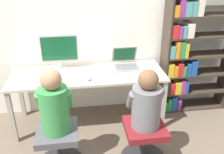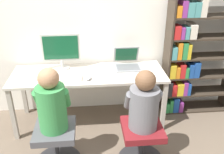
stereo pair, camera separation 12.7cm
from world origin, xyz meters
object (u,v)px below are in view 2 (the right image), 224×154
Objects in this scene: keyboard at (63,78)px; person_at_laptop at (144,103)px; person_at_monitor at (51,103)px; laptop at (127,63)px; desktop_monitor at (61,50)px; office_chair_left at (57,144)px; office_chair_right at (141,143)px; bookshelf at (192,57)px.

person_at_laptop reaches higher than keyboard.
laptop is at bearing 45.64° from person_at_monitor.
person_at_laptop is at bearing -88.80° from laptop.
person_at_monitor is 0.88m from person_at_laptop.
desktop_monitor is at bearing 88.21° from person_at_monitor.
desktop_monitor is 1.35× the size of laptop.
office_chair_left is at bearing -134.21° from laptop.
office_chair_right is 0.79× the size of person_at_laptop.
office_chair_left is 1.00× the size of office_chair_right.
laptop is (0.83, -0.03, -0.19)m from desktop_monitor.
desktop_monitor is 0.40m from keyboard.
keyboard is at bearing 83.81° from office_chair_left.
office_chair_left is at bearing -96.19° from keyboard.
desktop_monitor is 0.77× the size of person_at_laptop.
office_chair_right is (0.85, -0.97, -0.70)m from desktop_monitor.
desktop_monitor is 0.29× the size of bookshelf.
laptop is 1.33m from office_chair_left.
office_chair_left is (-0.03, -0.91, -0.70)m from desktop_monitor.
laptop is 0.72× the size of office_chair_right.
person_at_laptop is at bearing -38.25° from keyboard.
office_chair_left is at bearing 176.60° from person_at_laptop.
keyboard is 1.68m from bookshelf.
desktop_monitor is 0.93m from person_at_monitor.
desktop_monitor is at bearing 177.93° from laptop.
desktop_monitor is 1.47m from office_chair_right.
bookshelf is (0.83, 0.94, 0.56)m from office_chair_right.
desktop_monitor is at bearing 131.38° from person_at_laptop.
laptop reaches higher than office_chair_left.
office_chair_left is at bearing -152.57° from bookshelf.
bookshelf is at bearing 0.29° from laptop.
office_chair_right is at bearing -3.66° from office_chair_left.
person_at_monitor is at bearing -96.23° from keyboard.
office_chair_right is (0.02, -0.94, -0.51)m from laptop.
bookshelf is (1.65, 0.30, 0.09)m from keyboard.
person_at_laptop is at bearing -48.62° from desktop_monitor.
laptop is 0.82× the size of keyboard.
bookshelf reaches higher than office_chair_right.
office_chair_left is 2.01m from bookshelf.
laptop reaches higher than office_chair_right.
person_at_monitor reaches higher than person_at_laptop.
bookshelf reaches higher than office_chair_left.
office_chair_left is 0.30× the size of bookshelf.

